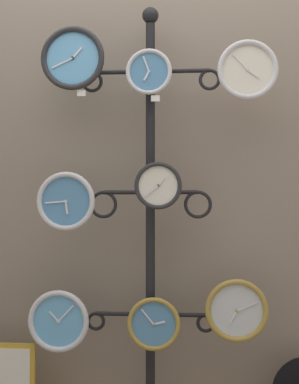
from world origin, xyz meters
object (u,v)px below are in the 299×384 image
object	(u,v)px
clock_bottom_left	(59,321)
clock_bottom_center	(154,324)
clock_top_left	(73,59)
clock_middle_center	(158,186)
clock_middle_left	(66,201)
clock_top_right	(248,70)
display_stand	(150,288)
clock_top_center	(149,72)
clock_bottom_right	(237,310)

from	to	relation	value
clock_bottom_left	clock_bottom_center	distance (m)	0.44
clock_top_left	clock_middle_center	bearing A→B (deg)	-3.78
clock_middle_left	clock_middle_center	bearing A→B (deg)	-0.07
clock_top_right	clock_bottom_center	distance (m)	1.22
display_stand	clock_top_center	xyz separation A→B (m)	(0.00, -0.08, 1.00)
clock_top_center	clock_middle_center	bearing A→B (deg)	-28.40
clock_top_left	clock_middle_left	bearing A→B (deg)	-131.65
clock_middle_center	clock_middle_left	bearing A→B (deg)	179.93
clock_top_center	clock_bottom_right	world-z (taller)	clock_top_center
clock_top_right	clock_middle_center	size ratio (longest dim) A/B	1.27
clock_top_right	clock_bottom_right	world-z (taller)	clock_top_right
clock_top_right	clock_bottom_left	world-z (taller)	clock_top_right
clock_bottom_right	clock_top_left	bearing A→B (deg)	-179.99
clock_top_left	clock_bottom_right	xyz separation A→B (m)	(0.75, 0.00, -1.16)
clock_top_center	clock_bottom_center	world-z (taller)	clock_top_center
display_stand	clock_top_left	world-z (taller)	display_stand
clock_top_left	clock_top_right	world-z (taller)	clock_top_left
clock_top_left	clock_bottom_left	bearing A→B (deg)	-159.83
clock_top_left	clock_middle_center	xyz separation A→B (m)	(0.40, -0.03, -0.60)
clock_bottom_center	clock_bottom_right	xyz separation A→B (m)	(0.37, 0.00, 0.07)
display_stand	clock_top_left	xyz separation A→B (m)	(-0.36, -0.08, 1.07)
clock_top_center	clock_top_right	world-z (taller)	clock_top_right
clock_bottom_left	clock_top_right	bearing A→B (deg)	-0.02
clock_bottom_left	clock_bottom_center	xyz separation A→B (m)	(0.44, 0.02, -0.01)
clock_top_right	clock_middle_left	world-z (taller)	clock_top_right
clock_top_right	clock_middle_center	distance (m)	0.66
clock_top_left	clock_top_center	xyz separation A→B (m)	(0.36, -0.00, -0.07)
clock_top_center	clock_middle_left	distance (m)	0.71
clock_middle_left	clock_top_right	bearing A→B (deg)	0.35
clock_top_left	clock_top_right	size ratio (longest dim) A/B	1.10
clock_top_right	clock_middle_left	bearing A→B (deg)	-179.65
clock_middle_center	clock_bottom_left	distance (m)	0.77
display_stand	clock_top_right	xyz separation A→B (m)	(0.45, -0.10, 1.00)
clock_top_center	clock_middle_left	bearing A→B (deg)	-176.59
clock_top_left	clock_bottom_right	size ratio (longest dim) A/B	1.06
clock_top_left	clock_middle_center	distance (m)	0.72
clock_top_left	clock_bottom_center	xyz separation A→B (m)	(0.38, -0.00, -1.22)
clock_bottom_right	clock_bottom_left	bearing A→B (deg)	-178.53
clock_top_left	clock_top_center	world-z (taller)	clock_top_left
display_stand	clock_top_left	bearing A→B (deg)	-167.34
clock_top_center	clock_middle_left	size ratio (longest dim) A/B	0.79
display_stand	clock_middle_center	world-z (taller)	display_stand
display_stand	clock_bottom_left	bearing A→B (deg)	-166.29
display_stand	clock_middle_center	bearing A→B (deg)	-67.64
clock_top_center	clock_middle_center	xyz separation A→B (m)	(0.04, -0.02, -0.52)
clock_bottom_center	clock_middle_center	bearing A→B (deg)	-48.50
clock_middle_center	clock_bottom_center	world-z (taller)	clock_middle_center
clock_top_right	clock_bottom_left	bearing A→B (deg)	179.98
clock_top_center	clock_bottom_right	bearing A→B (deg)	0.49
clock_middle_center	clock_top_left	bearing A→B (deg)	176.22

